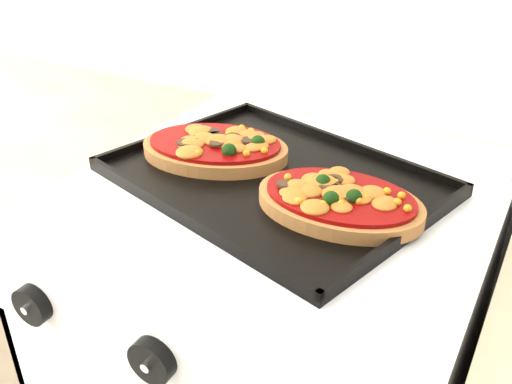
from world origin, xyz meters
The scene contains 6 objects.
control_panel centered at (-0.01, 1.39, 0.85)m, with size 0.60×0.02×0.09m, color white.
knob_left centered at (-0.18, 1.37, 0.85)m, with size 0.05×0.05×0.02m, color black.
knob_center centered at (0.00, 1.37, 0.85)m, with size 0.05×0.05×0.02m, color black.
baking_tray centered at (-0.03, 1.69, 0.92)m, with size 0.46×0.34×0.02m, color black.
pizza_left centered at (-0.14, 1.71, 0.94)m, with size 0.23×0.16×0.03m, color #A8703A, non-canonical shape.
pizza_right centered at (0.09, 1.66, 0.94)m, with size 0.22×0.15×0.03m, color #A8703A, non-canonical shape.
Camera 1 is at (0.31, 1.04, 1.31)m, focal length 40.00 mm.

